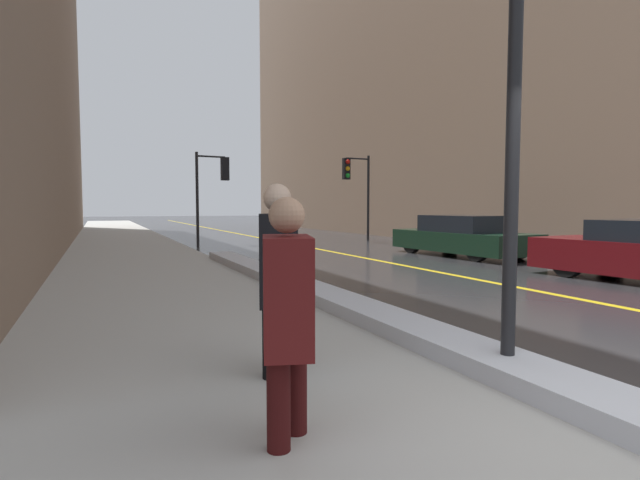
{
  "coord_description": "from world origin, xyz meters",
  "views": [
    {
      "loc": [
        -3.01,
        -1.85,
        1.48
      ],
      "look_at": [
        -0.4,
        4.0,
        1.05
      ],
      "focal_mm": 28.0,
      "sensor_mm": 36.0,
      "label": 1
    }
  ],
  "objects_px": {
    "traffic_light_far": "(355,179)",
    "pedestrian_trailing": "(278,270)",
    "traffic_light_near": "(215,179)",
    "parked_car_dark_green": "(463,237)",
    "lamp_post": "(516,33)",
    "pedestrian_in_glasses": "(287,308)"
  },
  "relations": [
    {
      "from": "lamp_post",
      "to": "pedestrian_in_glasses",
      "type": "relative_size",
      "value": 3.19
    },
    {
      "from": "lamp_post",
      "to": "parked_car_dark_green",
      "type": "relative_size",
      "value": 1.04
    },
    {
      "from": "pedestrian_in_glasses",
      "to": "pedestrian_trailing",
      "type": "relative_size",
      "value": 0.92
    },
    {
      "from": "traffic_light_near",
      "to": "parked_car_dark_green",
      "type": "distance_m",
      "value": 9.69
    },
    {
      "from": "traffic_light_far",
      "to": "parked_car_dark_green",
      "type": "distance_m",
      "value": 7.32
    },
    {
      "from": "parked_car_dark_green",
      "to": "lamp_post",
      "type": "bearing_deg",
      "value": 139.23
    },
    {
      "from": "pedestrian_trailing",
      "to": "parked_car_dark_green",
      "type": "height_order",
      "value": "pedestrian_trailing"
    },
    {
      "from": "traffic_light_far",
      "to": "pedestrian_trailing",
      "type": "relative_size",
      "value": 2.19
    },
    {
      "from": "traffic_light_far",
      "to": "pedestrian_trailing",
      "type": "bearing_deg",
      "value": 56.95
    },
    {
      "from": "lamp_post",
      "to": "parked_car_dark_green",
      "type": "distance_m",
      "value": 11.23
    },
    {
      "from": "pedestrian_trailing",
      "to": "parked_car_dark_green",
      "type": "relative_size",
      "value": 0.36
    },
    {
      "from": "traffic_light_far",
      "to": "pedestrian_trailing",
      "type": "height_order",
      "value": "traffic_light_far"
    },
    {
      "from": "traffic_light_near",
      "to": "pedestrian_trailing",
      "type": "relative_size",
      "value": 2.12
    },
    {
      "from": "pedestrian_trailing",
      "to": "parked_car_dark_green",
      "type": "distance_m",
      "value": 11.61
    },
    {
      "from": "traffic_light_near",
      "to": "pedestrian_trailing",
      "type": "xyz_separation_m",
      "value": [
        -2.75,
        -15.28,
        -1.64
      ]
    },
    {
      "from": "pedestrian_in_glasses",
      "to": "pedestrian_trailing",
      "type": "bearing_deg",
      "value": -179.43
    },
    {
      "from": "traffic_light_near",
      "to": "parked_car_dark_green",
      "type": "bearing_deg",
      "value": -55.93
    },
    {
      "from": "lamp_post",
      "to": "pedestrian_trailing",
      "type": "bearing_deg",
      "value": 155.24
    },
    {
      "from": "lamp_post",
      "to": "parked_car_dark_green",
      "type": "height_order",
      "value": "lamp_post"
    },
    {
      "from": "pedestrian_trailing",
      "to": "traffic_light_near",
      "type": "bearing_deg",
      "value": -173.07
    },
    {
      "from": "traffic_light_near",
      "to": "pedestrian_in_glasses",
      "type": "bearing_deg",
      "value": -104.62
    },
    {
      "from": "pedestrian_trailing",
      "to": "lamp_post",
      "type": "bearing_deg",
      "value": 82.36
    }
  ]
}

